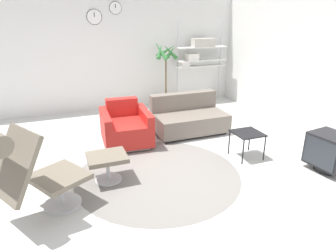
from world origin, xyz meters
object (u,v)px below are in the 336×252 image
(ottoman, at_px, (107,161))
(couch_low, at_px, (188,118))
(shelf_unit, at_px, (199,53))
(side_table, at_px, (247,135))
(lounge_chair, at_px, (25,164))
(crt_television, at_px, (330,151))
(armchair_red, at_px, (126,128))
(potted_plant, at_px, (166,80))

(ottoman, relative_size, couch_low, 0.39)
(shelf_unit, bearing_deg, side_table, -102.13)
(side_table, bearing_deg, lounge_chair, -171.15)
(lounge_chair, distance_m, crt_television, 3.93)
(lounge_chair, relative_size, armchair_red, 1.22)
(lounge_chair, distance_m, ottoman, 1.12)
(lounge_chair, distance_m, couch_low, 3.26)
(ottoman, distance_m, shelf_unit, 4.25)
(crt_television, xyz_separation_m, shelf_unit, (-0.17, 3.87, 0.94))
(potted_plant, xyz_separation_m, shelf_unit, (0.92, 0.16, 0.57))
(lounge_chair, distance_m, side_table, 3.11)
(couch_low, bearing_deg, potted_plant, -94.75)
(couch_low, relative_size, crt_television, 2.27)
(lounge_chair, xyz_separation_m, armchair_red, (1.43, 1.68, -0.40))
(couch_low, bearing_deg, crt_television, 119.74)
(potted_plant, bearing_deg, shelf_unit, 9.90)
(lounge_chair, relative_size, potted_plant, 0.73)
(ottoman, xyz_separation_m, crt_television, (2.99, -0.84, 0.01))
(crt_television, relative_size, shelf_unit, 0.30)
(armchair_red, xyz_separation_m, shelf_unit, (2.30, 1.88, 0.96))
(side_table, height_order, crt_television, crt_television)
(lounge_chair, height_order, side_table, lounge_chair)
(armchair_red, xyz_separation_m, potted_plant, (1.38, 1.72, 0.40))
(couch_low, bearing_deg, side_table, 105.79)
(lounge_chair, height_order, shelf_unit, shelf_unit)
(side_table, bearing_deg, couch_low, 105.92)
(couch_low, height_order, crt_television, couch_low)
(armchair_red, bearing_deg, potted_plant, -125.54)
(ottoman, bearing_deg, potted_plant, 56.53)
(armchair_red, relative_size, couch_low, 0.70)
(side_table, distance_m, shelf_unit, 3.28)
(crt_television, distance_m, shelf_unit, 3.99)
(potted_plant, relative_size, shelf_unit, 0.79)
(side_table, relative_size, crt_television, 0.72)
(side_table, bearing_deg, crt_television, -43.05)
(shelf_unit, bearing_deg, ottoman, -132.90)
(couch_low, distance_m, shelf_unit, 2.26)
(lounge_chair, bearing_deg, side_table, 68.27)
(lounge_chair, xyz_separation_m, potted_plant, (2.80, 3.41, -0.00))
(armchair_red, xyz_separation_m, couch_low, (1.25, 0.14, -0.02))
(armchair_red, xyz_separation_m, side_table, (1.63, -1.21, 0.09))
(armchair_red, distance_m, side_table, 2.03)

